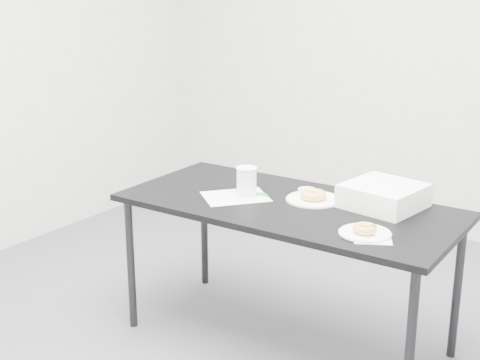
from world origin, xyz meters
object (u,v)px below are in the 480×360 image
Objects in this scene: pen at (255,193)px; plate_near at (365,233)px; donut_near at (365,229)px; scorecard at (236,197)px; donut_far at (313,195)px; plate_far at (313,200)px; coffee_cup at (247,182)px; table at (288,214)px; bakery_box at (384,196)px.

pen is 0.68m from plate_near.
pen is 0.68m from donut_near.
scorecard is 0.10m from pen.
scorecard is 0.37m from donut_far.
pen is 0.28m from plate_far.
scorecard is at bearing -126.90° from coffee_cup.
coffee_cup reaches higher than donut_near.
plate_far is (0.27, 0.08, -0.00)m from pen.
donut_far is (0.33, 0.16, 0.03)m from scorecard.
table is 11.38× the size of pen.
pen is (0.06, 0.08, 0.01)m from scorecard.
scorecard is 1.39× the size of plate_near.
plate_near is at bearing 0.00° from donut_near.
plate_near is 1.77× the size of donut_far.
plate_near is (0.46, -0.17, 0.06)m from table.
donut_far is 0.32m from bakery_box.
donut_far is at bearing 21.88° from coffee_cup.
table is at bearing 4.45° from coffee_cup.
table is at bearing -143.45° from bakery_box.
plate_far is at bearing -153.34° from bakery_box.
scorecard is 0.37m from plate_far.
plate_far is 0.33m from coffee_cup.
plate_far is at bearing 0.00° from donut_far.
table is 5.28× the size of scorecard.
pen is at bearing 93.41° from scorecard.
scorecard is at bearing 171.60° from donut_near.
donut_near is 0.47m from donut_far.
donut_near is (0.71, -0.11, 0.02)m from scorecard.
bakery_box reaches higher than plate_near.
bakery_box is (0.38, 0.20, 0.11)m from table.
bakery_box is (0.58, 0.18, 0.05)m from pen.
pen is (-0.20, 0.02, 0.06)m from table.
coffee_cup is at bearing -128.42° from pen.
donut_near is at bearing -35.01° from donut_far.
coffee_cup reaches higher than pen.
donut_near is at bearing -20.98° from table.
donut_far is (0.00, 0.00, 0.02)m from plate_far.
table is 0.26m from coffee_cup.
table is at bearing -125.92° from plate_far.
pen is 0.61m from bakery_box.
table is 0.15m from donut_far.
plate_near is at bearing -35.01° from plate_far.
donut_far is 0.32m from coffee_cup.
table is 0.44m from bakery_box.
coffee_cup is at bearing -158.12° from plate_far.
coffee_cup is (-0.30, -0.12, 0.07)m from plate_far.
plate_near is (0.71, -0.11, 0.00)m from scorecard.
donut_far is at bearing 65.71° from scorecard.
table is 6.11× the size of plate_far.
table is 0.49m from donut_near.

